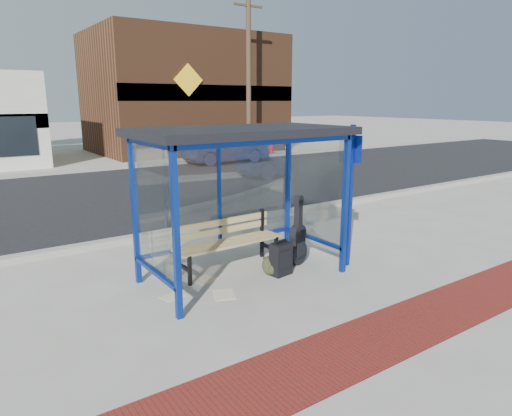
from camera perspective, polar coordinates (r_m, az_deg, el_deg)
ground at (r=7.57m, az=-1.56°, el=-8.57°), size 120.00×120.00×0.00m
brick_paver_strip at (r=5.78m, az=13.20°, el=-16.24°), size 60.00×1.00×0.01m
curb_near at (r=9.99m, az=-10.66°, el=-2.99°), size 60.00×0.25×0.12m
street_asphalt at (r=14.69m, az=-18.78°, el=1.52°), size 60.00×10.00×0.00m
curb_far at (r=19.58m, az=-22.94°, el=4.13°), size 60.00×0.25×0.12m
far_sidewalk at (r=21.44m, az=-23.99°, el=4.59°), size 60.00×4.00×0.01m
bus_shelter at (r=7.13m, az=-1.98°, el=7.26°), size 3.30×1.80×2.42m
storefront_brown at (r=27.11m, az=-8.89°, el=13.93°), size 10.00×7.08×6.40m
tree_right at (r=32.43m, az=-4.35°, el=17.90°), size 3.60×3.60×7.03m
utility_pole_east at (r=23.21m, az=-0.93°, el=16.46°), size 1.60×0.24×8.00m
bench at (r=7.76m, az=-3.71°, el=-4.01°), size 1.94×0.53×0.91m
guitar_bag at (r=8.01m, az=5.25°, el=-4.12°), size 0.45×0.24×1.18m
suitcase at (r=7.55m, az=3.15°, el=-6.38°), size 0.37×0.27×0.60m
backpack at (r=7.59m, az=1.76°, el=-7.30°), size 0.27×0.25×0.32m
sign_post at (r=7.89m, az=11.73°, el=2.43°), size 0.14×0.30×2.44m
newspaper_a at (r=6.95m, az=-10.32°, el=-10.85°), size 0.38×0.33×0.01m
newspaper_b at (r=6.92m, az=-4.01°, el=-10.74°), size 0.44×0.49×0.01m
newspaper_c at (r=7.47m, az=-6.44°, el=-8.94°), size 0.46×0.41×0.01m
parked_car at (r=21.19m, az=-3.72°, el=7.38°), size 3.95×1.38×1.30m
fire_hydrant at (r=24.58m, az=1.91°, el=7.51°), size 0.29×0.19×0.65m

